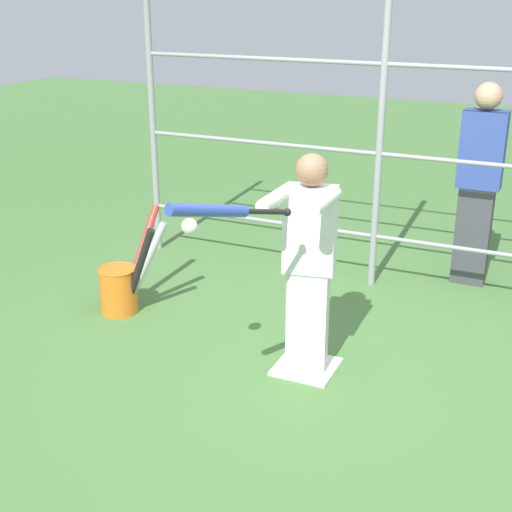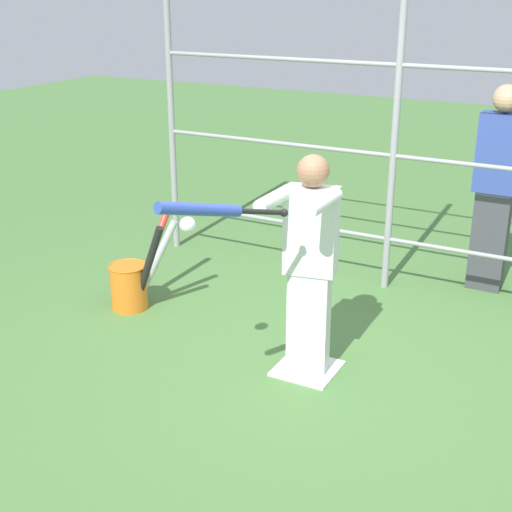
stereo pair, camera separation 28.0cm
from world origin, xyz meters
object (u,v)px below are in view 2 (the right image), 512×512
bystander_behind_fence (496,187)px  baseball_bat_swinging (211,210)px  batter (310,260)px  softball_in_flight (188,225)px  bat_bucket (134,281)px

bystander_behind_fence → baseball_bat_swinging: bearing=72.0°
bystander_behind_fence → batter: bearing=69.3°
baseball_bat_swinging → softball_in_flight: baseball_bat_swinging is taller
baseball_bat_swinging → bat_bucket: bearing=-38.1°
batter → bystander_behind_fence: size_ratio=0.86×
softball_in_flight → batter: bearing=-133.8°
batter → bat_bucket: batter is taller
batter → bat_bucket: 1.76m
batter → bystander_behind_fence: bearing=-110.7°
softball_in_flight → bat_bucket: softball_in_flight is taller
softball_in_flight → bat_bucket: bearing=-37.2°
softball_in_flight → bat_bucket: size_ratio=0.12×
batter → bat_bucket: size_ratio=1.92×
batter → baseball_bat_swinging: bearing=78.5°
batter → bystander_behind_fence: bystander_behind_fence is taller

